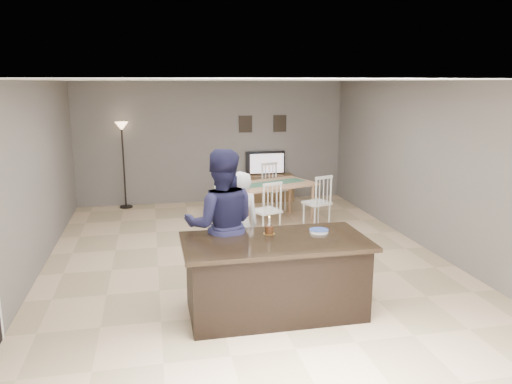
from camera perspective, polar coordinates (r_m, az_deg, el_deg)
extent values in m
plane|color=tan|center=(7.73, -1.11, -7.79)|extent=(8.00, 8.00, 0.00)
plane|color=slate|center=(11.29, -4.98, 5.67)|extent=(6.00, 0.00, 6.00)
plane|color=slate|center=(3.66, 10.82, -9.03)|extent=(6.00, 0.00, 6.00)
plane|color=slate|center=(7.43, -24.51, 1.05)|extent=(0.00, 8.00, 8.00)
plane|color=slate|center=(8.46, 19.27, 2.74)|extent=(0.00, 8.00, 8.00)
plane|color=white|center=(7.25, -1.20, 12.65)|extent=(8.00, 8.00, 0.00)
cube|color=black|center=(5.94, 2.19, -9.82)|extent=(2.00, 1.00, 0.85)
cube|color=black|center=(5.78, 2.23, -5.69)|extent=(2.15, 1.10, 0.05)
cube|color=brown|center=(11.44, 1.24, 0.47)|extent=(1.20, 0.40, 0.60)
imported|color=black|center=(11.41, 1.17, 3.31)|extent=(0.91, 0.12, 0.53)
plane|color=orange|center=(11.33, 1.26, 3.28)|extent=(0.78, 0.00, 0.78)
cube|color=black|center=(11.34, -1.20, 7.77)|extent=(0.30, 0.02, 0.38)
cube|color=black|center=(11.51, 2.75, 7.83)|extent=(0.30, 0.02, 0.38)
imported|color=silver|center=(6.83, -1.85, -3.87)|extent=(0.60, 0.45, 1.51)
imported|color=#181835|center=(6.18, -4.00, -3.80)|extent=(1.00, 0.82, 1.90)
cylinder|color=gold|center=(5.99, 1.51, -4.77)|extent=(0.14, 0.14, 0.00)
cylinder|color=#3A2110|center=(5.98, 1.51, -4.32)|extent=(0.10, 0.10, 0.09)
cylinder|color=white|center=(5.95, 1.52, -3.41)|extent=(0.02, 0.02, 0.10)
sphere|color=#FFBF4C|center=(5.93, 1.52, -2.85)|extent=(0.02, 0.02, 0.02)
cylinder|color=white|center=(6.08, 7.20, -4.56)|extent=(0.23, 0.23, 0.01)
cylinder|color=white|center=(6.08, 7.21, -4.46)|extent=(0.23, 0.23, 0.01)
cylinder|color=white|center=(6.08, 7.21, -4.36)|extent=(0.23, 0.23, 0.01)
cylinder|color=#314A96|center=(6.08, 7.21, -4.29)|extent=(0.23, 0.23, 0.00)
cube|color=tan|center=(9.59, 1.69, 0.86)|extent=(1.86, 1.43, 0.04)
cylinder|color=tan|center=(8.98, -0.91, -2.46)|extent=(0.06, 0.06, 0.73)
cylinder|color=tan|center=(10.39, 3.91, -0.43)|extent=(0.06, 0.06, 0.73)
cube|color=#3B6A4F|center=(9.59, 1.69, 1.01)|extent=(1.47, 0.83, 0.01)
cube|color=silver|center=(8.77, 1.20, -2.17)|extent=(0.55, 0.53, 0.04)
cylinder|color=silver|center=(8.61, 0.82, -4.11)|extent=(0.03, 0.03, 0.44)
cylinder|color=silver|center=(9.06, 1.55, -3.28)|extent=(0.03, 0.03, 0.44)
cube|color=silver|center=(8.50, 1.90, 0.91)|extent=(0.38, 0.16, 0.05)
cube|color=silver|center=(9.42, 6.96, -1.24)|extent=(0.55, 0.53, 0.04)
cylinder|color=silver|center=(9.25, 6.72, -3.03)|extent=(0.03, 0.03, 0.44)
cylinder|color=silver|center=(9.71, 7.12, -2.29)|extent=(0.03, 0.03, 0.44)
cube|color=silver|center=(9.17, 7.77, 1.65)|extent=(0.38, 0.16, 0.05)
cube|color=silver|center=(9.97, -3.32, -0.40)|extent=(0.55, 0.53, 0.04)
cylinder|color=silver|center=(10.24, -2.89, -1.42)|extent=(0.03, 0.03, 0.44)
cylinder|color=silver|center=(9.80, -3.73, -2.07)|extent=(0.03, 0.03, 0.44)
cube|color=silver|center=(10.03, -3.86, 2.66)|extent=(0.38, 0.16, 0.05)
cube|color=silver|center=(10.54, 2.07, 0.32)|extent=(0.55, 0.53, 0.04)
cylinder|color=silver|center=(10.82, 2.34, -0.67)|extent=(0.03, 0.03, 0.44)
cylinder|color=silver|center=(10.37, 1.77, -1.25)|extent=(0.03, 0.03, 0.44)
cube|color=silver|center=(10.60, 1.53, 3.22)|extent=(0.38, 0.16, 0.05)
cylinder|color=black|center=(11.25, -14.62, -1.63)|extent=(0.28, 0.28, 0.03)
cylinder|color=black|center=(11.08, -14.86, 2.67)|extent=(0.04, 0.04, 1.71)
cone|color=#FFC68C|center=(10.97, -15.12, 7.27)|extent=(0.28, 0.28, 0.18)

